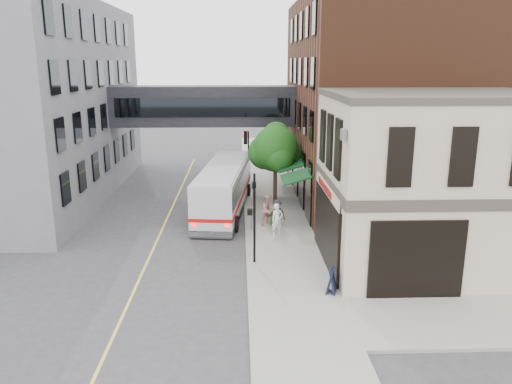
{
  "coord_description": "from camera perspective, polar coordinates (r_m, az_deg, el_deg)",
  "views": [
    {
      "loc": [
        -0.31,
        -21.08,
        9.77
      ],
      "look_at": [
        0.5,
        2.78,
        3.54
      ],
      "focal_mm": 35.0,
      "sensor_mm": 36.0,
      "label": 1
    }
  ],
  "objects": [
    {
      "name": "lane_marking",
      "position": [
        32.91,
        -10.07,
        -2.86
      ],
      "size": [
        0.12,
        40.0,
        0.01
      ],
      "primitive_type": "cube",
      "color": "#D8CC4C",
      "rests_on": "ground"
    },
    {
      "name": "sidewalk_main",
      "position": [
        36.47,
        1.75,
        -0.8
      ],
      "size": [
        4.0,
        60.0,
        0.15
      ],
      "primitive_type": "cube",
      "color": "gray",
      "rests_on": "ground"
    },
    {
      "name": "skyway_bridge",
      "position": [
        39.31,
        -5.96,
        9.78
      ],
      "size": [
        14.0,
        3.18,
        3.0
      ],
      "color": "black",
      "rests_on": "ground"
    },
    {
      "name": "pedestrian_b",
      "position": [
        30.23,
        1.38,
        -2.08
      ],
      "size": [
        1.14,
        1.08,
        1.87
      ],
      "primitive_type": "imported",
      "rotation": [
        0.0,
        0.0,
        0.56
      ],
      "color": "pink",
      "rests_on": "sidewalk_main"
    },
    {
      "name": "traffic_signal_far",
      "position": [
        38.62,
        -1.08,
        5.04
      ],
      "size": [
        0.53,
        0.28,
        4.5
      ],
      "color": "black",
      "rests_on": "sidewalk_main"
    },
    {
      "name": "brick_building",
      "position": [
        37.62,
        14.14,
        9.95
      ],
      "size": [
        13.76,
        18.0,
        14.0
      ],
      "color": "#4C2817",
      "rests_on": "ground"
    },
    {
      "name": "opposite_building",
      "position": [
        40.76,
        -26.49,
        9.23
      ],
      "size": [
        14.0,
        24.0,
        14.0
      ],
      "primitive_type": "cube",
      "color": "slate",
      "rests_on": "ground"
    },
    {
      "name": "sandwich_board",
      "position": [
        21.93,
        8.63,
        -9.99
      ],
      "size": [
        0.57,
        0.7,
        1.09
      ],
      "primitive_type": "cube",
      "rotation": [
        0.0,
        0.0,
        -0.33
      ],
      "color": "black",
      "rests_on": "sidewalk_main"
    },
    {
      "name": "pedestrian_a",
      "position": [
        28.36,
        2.44,
        -3.2
      ],
      "size": [
        0.8,
        0.65,
        1.89
      ],
      "primitive_type": "imported",
      "rotation": [
        0.0,
        0.0,
        0.33
      ],
      "color": "white",
      "rests_on": "sidewalk_main"
    },
    {
      "name": "corner_building",
      "position": [
        25.49,
        19.46,
        1.19
      ],
      "size": [
        10.19,
        8.12,
        8.45
      ],
      "color": "#C1B293",
      "rests_on": "ground"
    },
    {
      "name": "bus",
      "position": [
        33.34,
        -3.66,
        0.64
      ],
      "size": [
        3.8,
        11.66,
        3.08
      ],
      "color": "silver",
      "rests_on": "ground"
    },
    {
      "name": "traffic_signal_near",
      "position": [
        24.07,
        -0.26,
        -1.75
      ],
      "size": [
        0.44,
        0.22,
        4.6
      ],
      "color": "black",
      "rests_on": "sidewalk_main"
    },
    {
      "name": "ground",
      "position": [
        23.24,
        -1.02,
        -10.24
      ],
      "size": [
        120.0,
        120.0,
        0.0
      ],
      "primitive_type": "plane",
      "color": "#38383A",
      "rests_on": "ground"
    },
    {
      "name": "pedestrian_c",
      "position": [
        29.83,
        2.44,
        -2.48
      ],
      "size": [
        1.27,
        1.12,
        1.7
      ],
      "primitive_type": "imported",
      "rotation": [
        0.0,
        0.0,
        -0.57
      ],
      "color": "#222129",
      "rests_on": "sidewalk_main"
    },
    {
      "name": "street_tree",
      "position": [
        34.89,
        2.2,
        4.95
      ],
      "size": [
        3.8,
        3.2,
        5.6
      ],
      "color": "#382619",
      "rests_on": "sidewalk_main"
    },
    {
      "name": "street_sign_pole",
      "position": [
        29.16,
        -0.5,
        -0.96
      ],
      "size": [
        0.08,
        0.75,
        3.0
      ],
      "color": "gray",
      "rests_on": "sidewalk_main"
    },
    {
      "name": "newspaper_box",
      "position": [
        30.37,
        2.1,
        -3.04
      ],
      "size": [
        0.5,
        0.47,
        0.81
      ],
      "primitive_type": "cube",
      "rotation": [
        0.0,
        0.0,
        -0.32
      ],
      "color": "#1B5E15",
      "rests_on": "sidewalk_main"
    }
  ]
}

